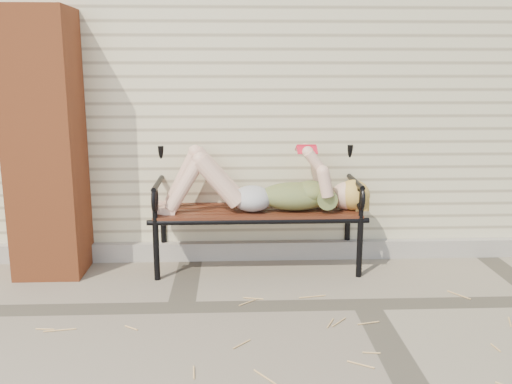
{
  "coord_description": "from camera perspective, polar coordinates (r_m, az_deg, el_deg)",
  "views": [
    {
      "loc": [
        -0.9,
        -3.57,
        1.57
      ],
      "look_at": [
        -0.72,
        0.51,
        0.67
      ],
      "focal_mm": 40.0,
      "sensor_mm": 36.0,
      "label": 1
    }
  ],
  "objects": [
    {
      "name": "ground",
      "position": [
        4.0,
        10.93,
        -10.97
      ],
      "size": [
        80.0,
        80.0,
        0.0
      ],
      "primitive_type": "plane",
      "color": "gray",
      "rests_on": "ground"
    },
    {
      "name": "house_wall",
      "position": [
        6.63,
        5.48,
        11.71
      ],
      "size": [
        8.0,
        4.0,
        3.0
      ],
      "primitive_type": "cube",
      "color": "beige",
      "rests_on": "ground"
    },
    {
      "name": "foundation_strip",
      "position": [
        4.87,
        8.37,
        -5.67
      ],
      "size": [
        8.0,
        0.1,
        0.15
      ],
      "primitive_type": "cube",
      "color": "#A8A198",
      "rests_on": "ground"
    },
    {
      "name": "brick_pillar",
      "position": [
        4.58,
        -20.29,
        4.44
      ],
      "size": [
        0.5,
        0.5,
        2.0
      ],
      "primitive_type": "cube",
      "color": "#A64C25",
      "rests_on": "ground"
    },
    {
      "name": "garden_bench",
      "position": [
        4.54,
        0.08,
        0.44
      ],
      "size": [
        1.74,
        0.69,
        1.13
      ],
      "color": "black",
      "rests_on": "ground"
    },
    {
      "name": "reading_woman",
      "position": [
        4.4,
        0.34,
        0.56
      ],
      "size": [
        1.64,
        0.37,
        0.52
      ],
      "color": "#09323F",
      "rests_on": "ground"
    },
    {
      "name": "straw_scatter",
      "position": [
        3.33,
        0.31,
        -15.63
      ],
      "size": [
        2.5,
        1.61,
        0.01
      ],
      "color": "tan",
      "rests_on": "ground"
    }
  ]
}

